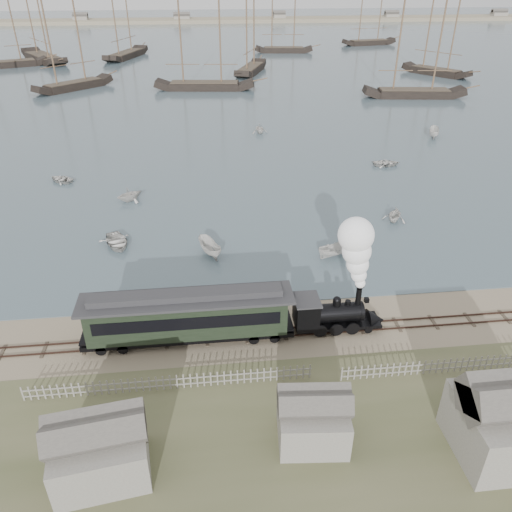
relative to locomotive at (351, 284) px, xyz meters
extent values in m
plane|color=tan|center=(-6.83, 2.00, -4.16)|extent=(600.00, 600.00, 0.00)
cube|color=#41535D|center=(-6.83, 172.00, -4.13)|extent=(600.00, 336.00, 0.06)
cube|color=#39261F|center=(-6.83, -0.50, -4.06)|extent=(120.00, 0.08, 0.12)
cube|color=#39261F|center=(-6.83, 0.50, -4.06)|extent=(120.00, 0.08, 0.12)
cube|color=#3C3026|center=(-6.83, 0.00, -4.13)|extent=(120.00, 1.80, 0.06)
cube|color=tan|center=(-6.83, 252.00, -4.16)|extent=(500.00, 20.00, 1.80)
cube|color=black|center=(-0.73, 0.00, -3.47)|extent=(6.56, 1.93, 0.24)
cylinder|color=black|center=(-1.12, 0.00, -2.51)|extent=(4.05, 1.45, 1.45)
cube|color=black|center=(-3.24, 0.00, -2.32)|extent=(1.74, 2.12, 2.22)
cube|color=#303032|center=(-3.24, 0.00, -1.16)|extent=(1.93, 2.31, 0.12)
cylinder|color=black|center=(0.71, 0.00, -1.21)|extent=(0.42, 0.42, 1.54)
sphere|color=black|center=(-0.93, 0.00, -1.38)|extent=(0.62, 0.62, 0.62)
cone|color=black|center=(2.35, 0.00, -3.57)|extent=(1.35, 1.93, 1.93)
cube|color=black|center=(1.39, 0.00, -1.55)|extent=(0.34, 0.34, 0.34)
cube|color=black|center=(-12.13, 0.00, -3.39)|extent=(15.55, 2.56, 0.39)
cube|color=black|center=(-12.13, 0.00, -1.84)|extent=(14.44, 2.78, 2.78)
cube|color=black|center=(-12.13, -1.41, -1.56)|extent=(13.33, 0.06, 1.00)
cube|color=black|center=(-12.13, 1.41, -1.56)|extent=(13.33, 0.06, 1.00)
cube|color=#303032|center=(-12.13, 0.00, -0.39)|extent=(15.55, 3.00, 0.20)
cube|color=#303032|center=(-12.13, 0.00, -0.06)|extent=(13.89, 1.33, 0.50)
imported|color=silver|center=(-15.67, 2.08, -3.71)|extent=(4.17, 5.06, 0.91)
imported|color=silver|center=(-19.48, 15.53, -3.66)|extent=(5.13, 4.40, 0.90)
imported|color=silver|center=(-19.36, 26.84, -3.25)|extent=(4.11, 4.23, 1.70)
imported|color=silver|center=(-10.22, 12.70, -3.37)|extent=(4.07, 2.83, 1.47)
imported|color=silver|center=(15.47, 35.30, -3.71)|extent=(2.90, 3.92, 0.78)
imported|color=silver|center=(10.37, 17.96, -3.31)|extent=(3.95, 3.81, 1.59)
imported|color=silver|center=(27.79, 47.67, -3.33)|extent=(4.27, 2.92, 1.55)
imported|color=silver|center=(-29.02, 34.18, -3.74)|extent=(4.01, 4.28, 0.72)
imported|color=silver|center=(-0.50, 53.21, -3.31)|extent=(3.47, 3.15, 1.60)
imported|color=silver|center=(1.81, 11.06, -3.42)|extent=(2.33, 3.77, 1.37)
camera|label=1|loc=(-10.41, -29.90, 20.34)|focal=35.00mm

